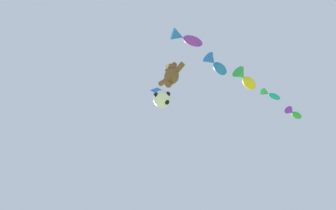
{
  "coord_description": "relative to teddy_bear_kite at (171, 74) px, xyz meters",
  "views": [
    {
      "loc": [
        6.51,
        0.64,
        1.5
      ],
      "look_at": [
        1.57,
        5.5,
        11.32
      ],
      "focal_mm": 24.0,
      "sensor_mm": 36.0,
      "label": 1
    }
  ],
  "objects": [
    {
      "name": "diamond_kite",
      "position": [
        -3.17,
        1.6,
        3.41
      ],
      "size": [
        0.75,
        0.86,
        2.79
      ],
      "color": "blue"
    },
    {
      "name": "teddy_bear_kite",
      "position": [
        0.0,
        0.0,
        0.0
      ],
      "size": [
        2.07,
        0.91,
        2.1
      ],
      "color": "brown"
    },
    {
      "name": "fish_kite_violet",
      "position": [
        1.49,
        -0.07,
        3.15
      ],
      "size": [
        1.6,
        2.33,
        0.83
      ],
      "color": "purple"
    },
    {
      "name": "fish_kite_goldfin",
      "position": [
        2.6,
        5.16,
        2.68
      ],
      "size": [
        0.97,
        2.08,
        0.96
      ],
      "color": "yellow"
    },
    {
      "name": "fish_kite_cobalt",
      "position": [
        1.82,
        2.62,
        2.54
      ],
      "size": [
        0.88,
        1.94,
        0.87
      ],
      "color": "blue"
    },
    {
      "name": "fish_kite_teal",
      "position": [
        3.19,
        7.51,
        2.45
      ],
      "size": [
        1.01,
        1.71,
        0.54
      ],
      "color": "#19ADB2"
    },
    {
      "name": "fish_kite_emerald",
      "position": [
        3.58,
        10.22,
        2.22
      ],
      "size": [
        0.87,
        1.56,
        0.66
      ],
      "color": "green"
    },
    {
      "name": "soccer_ball_kite",
      "position": [
        -0.79,
        0.07,
        -1.72
      ],
      "size": [
        1.07,
        1.07,
        0.99
      ],
      "color": "white"
    }
  ]
}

